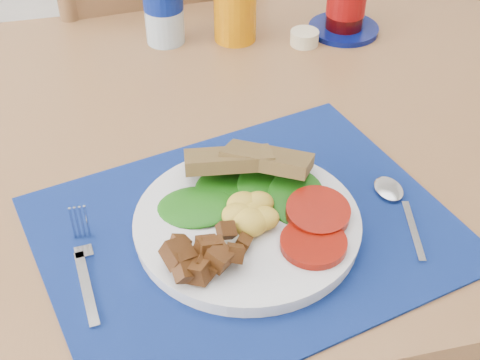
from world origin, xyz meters
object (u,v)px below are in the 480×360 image
(jam_on_saucer, at_px, (346,5))
(chair_far, at_px, (159,39))
(juice_glass, at_px, (235,12))
(breakfast_plate, at_px, (244,221))

(jam_on_saucer, bearing_deg, chair_far, 135.49)
(juice_glass, relative_size, jam_on_saucer, 0.81)
(juice_glass, distance_m, jam_on_saucer, 0.21)
(breakfast_plate, bearing_deg, juice_glass, 94.02)
(jam_on_saucer, bearing_deg, breakfast_plate, -122.27)
(chair_far, height_order, breakfast_plate, chair_far)
(breakfast_plate, distance_m, juice_glass, 0.52)
(chair_far, xyz_separation_m, jam_on_saucer, (0.32, -0.32, 0.19))
(chair_far, relative_size, breakfast_plate, 4.31)
(chair_far, bearing_deg, breakfast_plate, 85.03)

